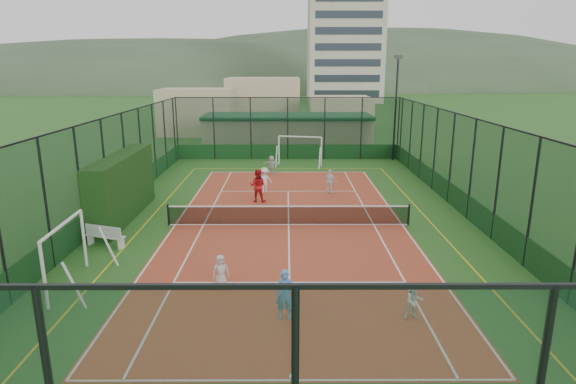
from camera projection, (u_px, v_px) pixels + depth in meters
name	position (u px, v px, depth m)	size (l,w,h in m)	color
ground	(289.00, 225.00, 23.25)	(300.00, 300.00, 0.00)	#246020
court_slab	(289.00, 225.00, 23.25)	(11.17, 23.97, 0.01)	#A63A24
tennis_net	(289.00, 214.00, 23.11)	(11.67, 0.12, 1.06)	black
perimeter_fence	(289.00, 175.00, 22.61)	(18.12, 34.12, 5.00)	#10301E
floodlight_ne	(396.00, 109.00, 38.28)	(0.60, 0.26, 8.25)	black
clubhouse	(288.00, 132.00, 44.12)	(15.20, 7.20, 3.15)	tan
apartment_tower	(345.00, 28.00, 98.76)	(15.00, 12.00, 30.00)	beige
distant_hills	(287.00, 88.00, 168.30)	(200.00, 60.00, 24.00)	#384C33
hedge_left	(123.00, 187.00, 24.00)	(1.09, 7.30, 3.19)	black
white_bench	(105.00, 235.00, 20.38)	(1.79, 0.49, 1.01)	white
futsal_goal_near	(66.00, 256.00, 16.57)	(1.01, 3.46, 2.24)	white
futsal_goal_far	(300.00, 151.00, 36.91)	(3.43, 1.00, 2.21)	white
child_near_left	(221.00, 271.00, 16.57)	(0.57, 0.37, 1.17)	silver
child_near_mid	(285.00, 295.00, 14.45)	(0.57, 0.38, 1.57)	#4A90D2
child_near_right	(414.00, 301.00, 14.47)	(0.57, 0.44, 1.17)	white
child_far_left	(264.00, 180.00, 28.90)	(1.00, 0.58, 1.55)	silver
child_far_right	(330.00, 181.00, 28.78)	(0.86, 0.36, 1.47)	white
child_far_back	(271.00, 165.00, 34.00)	(1.22, 0.39, 1.32)	silver
coach	(258.00, 186.00, 26.98)	(0.90, 0.70, 1.86)	red
tennis_balls	(268.00, 215.00, 24.58)	(4.47, 1.39, 0.07)	#CCE033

